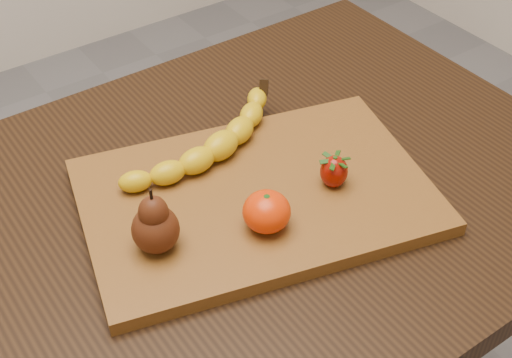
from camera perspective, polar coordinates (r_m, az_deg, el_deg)
table at (r=1.02m, az=-1.87°, el=-5.58°), size 1.00×0.70×0.76m
cutting_board at (r=0.94m, az=-0.00°, el=-1.38°), size 0.51×0.40×0.02m
banana at (r=0.98m, az=-2.83°, el=2.69°), size 0.25×0.13×0.04m
pear at (r=0.84m, az=-8.14°, el=-3.23°), size 0.07×0.07×0.09m
mandarin at (r=0.87m, az=0.85°, el=-2.62°), size 0.07×0.07×0.05m
strawberry at (r=0.93m, az=6.26°, el=0.69°), size 0.05×0.05×0.05m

